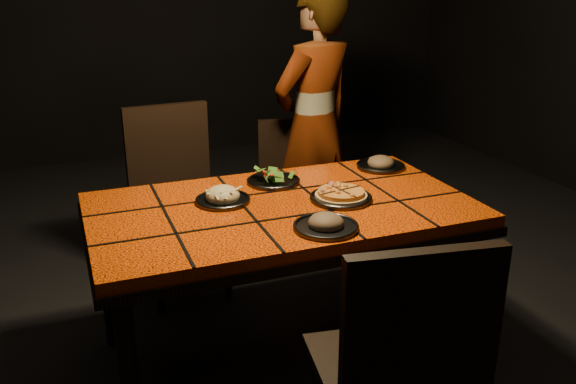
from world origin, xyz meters
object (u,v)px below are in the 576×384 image
object	(u,v)px
diner	(314,126)
plate_pizza	(341,196)
plate_pasta	(223,198)
chair_far_left	(175,187)
dining_table	(282,221)
chair_near	(401,364)
chair_far_right	(290,178)

from	to	relation	value
diner	plate_pizza	xyz separation A→B (m)	(-0.30, -0.99, -0.05)
diner	plate_pasta	xyz separation A→B (m)	(-0.79, -0.84, -0.05)
chair_far_left	plate_pizza	xyz separation A→B (m)	(0.55, -0.90, 0.19)
dining_table	chair_far_left	world-z (taller)	chair_far_left
diner	chair_near	bearing A→B (deg)	51.05
dining_table	chair_far_left	distance (m)	0.90
dining_table	plate_pasta	size ratio (longest dim) A/B	6.87
chair_far_right	plate_pasta	distance (m)	1.21
chair_far_left	diner	world-z (taller)	diner
chair_near	diner	distance (m)	1.99
chair_far_right	diner	xyz separation A→B (m)	(0.10, -0.12, 0.35)
dining_table	plate_pasta	bearing A→B (deg)	154.40
chair_near	plate_pasta	distance (m)	1.11
plate_pizza	plate_pasta	world-z (taller)	plate_pasta
plate_pizza	plate_pasta	size ratio (longest dim) A/B	1.15
dining_table	diner	size ratio (longest dim) A/B	0.99
dining_table	chair_near	xyz separation A→B (m)	(0.02, -0.95, -0.09)
chair_far_right	diner	bearing A→B (deg)	-38.21
chair_far_left	diner	size ratio (longest dim) A/B	0.62
dining_table	diner	distance (m)	1.11
chair_near	chair_far_right	xyz separation A→B (m)	(0.43, 2.02, -0.10)
plate_pasta	plate_pizza	bearing A→B (deg)	-17.99
plate_pasta	diner	bearing A→B (deg)	46.73
dining_table	plate_pizza	size ratio (longest dim) A/B	6.00
chair_near	plate_pasta	world-z (taller)	chair_near
chair_far_left	diner	bearing A→B (deg)	2.30
chair_far_right	diner	size ratio (longest dim) A/B	0.50
plate_pizza	chair_far_right	bearing A→B (deg)	79.79
chair_near	plate_pizza	bearing A→B (deg)	-95.47
chair_far_left	chair_far_right	world-z (taller)	chair_far_left
chair_far_left	plate_pasta	size ratio (longest dim) A/B	4.29
chair_far_right	diner	world-z (taller)	diner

